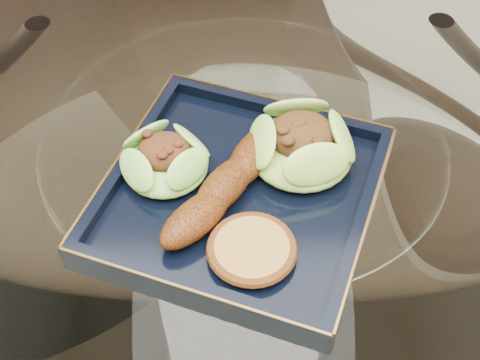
{
  "coord_description": "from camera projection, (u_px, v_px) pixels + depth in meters",
  "views": [
    {
      "loc": [
        -0.01,
        -0.49,
        1.32
      ],
      "look_at": [
        -0.0,
        -0.05,
        0.8
      ],
      "focal_mm": 50.0,
      "sensor_mm": 36.0,
      "label": 1
    }
  ],
  "objects": [
    {
      "name": "dining_table",
      "position": [
        243.0,
        254.0,
        0.87
      ],
      "size": [
        1.13,
        1.13,
        0.77
      ],
      "color": "white",
      "rests_on": "ground"
    },
    {
      "name": "crumb_patty",
      "position": [
        252.0,
        250.0,
        0.64
      ],
      "size": [
        0.1,
        0.1,
        0.01
      ],
      "primitive_type": "cylinder",
      "rotation": [
        0.0,
        0.0,
        -0.31
      ],
      "color": "#A97C38",
      "rests_on": "navy_plate"
    },
    {
      "name": "lettuce_wrap_left",
      "position": [
        165.0,
        162.0,
        0.7
      ],
      "size": [
        0.11,
        0.11,
        0.03
      ],
      "primitive_type": "ellipsoid",
      "rotation": [
        0.0,
        0.0,
        0.3
      ],
      "color": "#5BA830",
      "rests_on": "navy_plate"
    },
    {
      "name": "navy_plate",
      "position": [
        240.0,
        199.0,
        0.7
      ],
      "size": [
        0.35,
        0.35,
        0.02
      ],
      "primitive_type": "cube",
      "rotation": [
        0.0,
        0.0,
        -0.36
      ],
      "color": "black",
      "rests_on": "dining_table"
    },
    {
      "name": "dining_chair",
      "position": [
        166.0,
        59.0,
        1.12
      ],
      "size": [
        0.49,
        0.49,
        1.08
      ],
      "rotation": [
        0.0,
        0.0,
        0.05
      ],
      "color": "black",
      "rests_on": "ground"
    },
    {
      "name": "roasted_plantain",
      "position": [
        224.0,
        186.0,
        0.68
      ],
      "size": [
        0.14,
        0.17,
        0.03
      ],
      "primitive_type": "ellipsoid",
      "rotation": [
        0.0,
        0.0,
        0.97
      ],
      "color": "#652B0A",
      "rests_on": "navy_plate"
    },
    {
      "name": "lettuce_wrap_right",
      "position": [
        301.0,
        147.0,
        0.71
      ],
      "size": [
        0.14,
        0.14,
        0.04
      ],
      "primitive_type": "ellipsoid",
      "rotation": [
        0.0,
        0.0,
        -0.26
      ],
      "color": "#5F942B",
      "rests_on": "navy_plate"
    }
  ]
}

